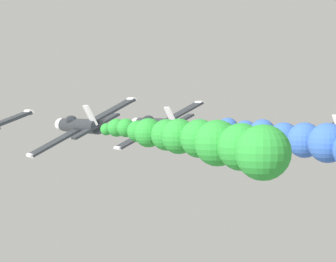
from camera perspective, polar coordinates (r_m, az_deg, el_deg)
name	(u,v)px	position (r m, az deg, el deg)	size (l,w,h in m)	color
airplane_lead	(157,124)	(74.30, -0.83, 0.53)	(8.69, 10.35, 4.65)	#23282D
smoke_trail_lead	(335,145)	(52.64, 11.93, -0.97)	(5.58, 26.55, 3.61)	blue
airplane_left_inner	(79,125)	(62.35, -6.39, 0.41)	(8.63, 10.35, 4.76)	#23282D
smoke_trail_left_inner	(211,142)	(45.38, 3.11, -0.83)	(5.30, 18.16, 3.26)	green
airplane_right_inner	(314,132)	(71.72, 10.46, -0.11)	(8.96, 10.35, 4.01)	#23282D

